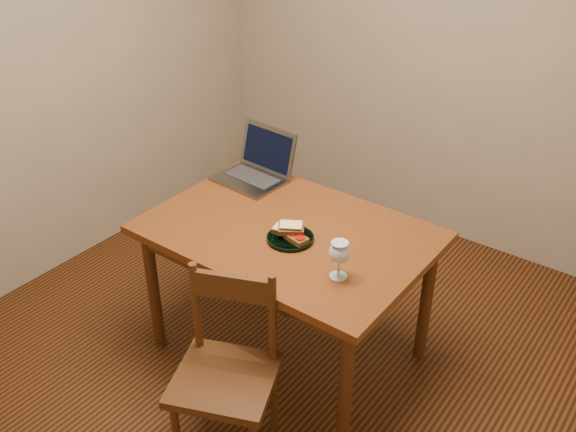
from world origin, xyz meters
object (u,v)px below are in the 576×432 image
Objects in this scene: table at (288,244)px; plate at (290,238)px; laptop at (258,165)px; milk_glass at (339,260)px; chair at (226,366)px.

plate is (0.06, -0.07, 0.09)m from table.
plate is at bearing -34.31° from laptop.
laptop is (-0.51, 0.39, 0.06)m from plate.
laptop reaches higher than milk_glass.
plate is at bearing -47.52° from table.
chair is 0.65m from plate.
milk_glass reaches higher than table.
milk_glass reaches higher than chair.
table is at bearing -32.67° from laptop.
chair reaches higher than table.
chair is at bearing -75.76° from table.
chair is 0.63m from milk_glass.
table is 6.00× the size of plate.
chair is 1.19m from laptop.
milk_glass is at bearing 41.31° from chair.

